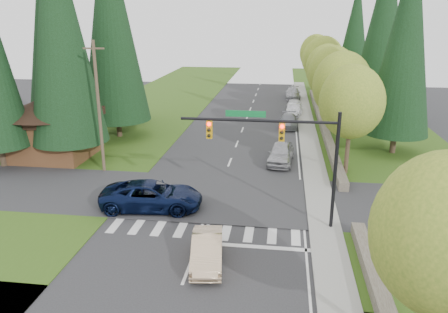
% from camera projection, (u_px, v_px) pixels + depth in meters
% --- Properties ---
extents(ground, '(120.00, 120.00, 0.00)m').
position_uv_depth(ground, '(192.00, 261.00, 21.74)').
color(ground, '#28282B').
rests_on(ground, ground).
extents(grass_east, '(14.00, 110.00, 0.06)m').
position_uv_depth(grass_east, '(380.00, 152.00, 38.92)').
color(grass_east, '#335416').
rests_on(grass_east, ground).
extents(grass_west, '(14.00, 110.00, 0.06)m').
position_uv_depth(grass_west, '(102.00, 141.00, 42.27)').
color(grass_west, '#335416').
rests_on(grass_west, ground).
extents(cross_street, '(120.00, 8.00, 0.10)m').
position_uv_depth(cross_street, '(216.00, 198.00, 29.29)').
color(cross_street, '#28282B').
rests_on(cross_street, ground).
extents(sidewalk_east, '(1.80, 80.00, 0.13)m').
position_uv_depth(sidewalk_east, '(310.00, 143.00, 41.58)').
color(sidewalk_east, gray).
rests_on(sidewalk_east, ground).
extents(curb_east, '(0.20, 80.00, 0.13)m').
position_uv_depth(curb_east, '(301.00, 143.00, 41.69)').
color(curb_east, gray).
rests_on(curb_east, ground).
extents(stone_wall_south, '(0.70, 14.00, 0.70)m').
position_uv_depth(stone_wall_south, '(384.00, 307.00, 17.70)').
color(stone_wall_south, '#4C4438').
rests_on(stone_wall_south, ground).
extents(stone_wall_north, '(0.70, 40.00, 0.70)m').
position_uv_depth(stone_wall_north, '(322.00, 122.00, 48.81)').
color(stone_wall_north, '#4C4438').
rests_on(stone_wall_north, ground).
extents(traffic_signal, '(8.70, 0.37, 6.80)m').
position_uv_depth(traffic_signal, '(285.00, 143.00, 23.89)').
color(traffic_signal, black).
rests_on(traffic_signal, ground).
extents(brown_building, '(8.40, 8.40, 5.40)m').
position_uv_depth(brown_building, '(53.00, 121.00, 36.86)').
color(brown_building, '#4C2D19').
rests_on(brown_building, ground).
extents(utility_pole, '(1.60, 0.24, 10.00)m').
position_uv_depth(utility_pole, '(99.00, 107.00, 32.70)').
color(utility_pole, '#473828').
rests_on(utility_pole, ground).
extents(decid_tree_0, '(4.80, 4.80, 8.37)m').
position_uv_depth(decid_tree_0, '(352.00, 102.00, 32.04)').
color(decid_tree_0, '#38281C').
rests_on(decid_tree_0, ground).
extents(decid_tree_1, '(5.20, 5.20, 8.80)m').
position_uv_depth(decid_tree_1, '(342.00, 85.00, 38.56)').
color(decid_tree_1, '#38281C').
rests_on(decid_tree_1, ground).
extents(decid_tree_2, '(5.00, 5.00, 8.82)m').
position_uv_depth(decid_tree_2, '(332.00, 74.00, 45.15)').
color(decid_tree_2, '#38281C').
rests_on(decid_tree_2, ground).
extents(decid_tree_3, '(5.00, 5.00, 8.55)m').
position_uv_depth(decid_tree_3, '(327.00, 69.00, 51.82)').
color(decid_tree_3, '#38281C').
rests_on(decid_tree_3, ground).
extents(decid_tree_4, '(5.40, 5.40, 9.18)m').
position_uv_depth(decid_tree_4, '(323.00, 60.00, 58.28)').
color(decid_tree_4, '#38281C').
rests_on(decid_tree_4, ground).
extents(decid_tree_5, '(4.80, 4.80, 8.30)m').
position_uv_depth(decid_tree_5, '(318.00, 59.00, 65.07)').
color(decid_tree_5, '#38281C').
rests_on(decid_tree_5, ground).
extents(decid_tree_6, '(5.20, 5.20, 8.86)m').
position_uv_depth(decid_tree_6, '(316.00, 53.00, 71.56)').
color(decid_tree_6, '#38281C').
rests_on(decid_tree_6, ground).
extents(decid_tree_south, '(4.60, 4.60, 7.92)m').
position_uv_depth(decid_tree_south, '(447.00, 235.00, 13.27)').
color(decid_tree_south, '#38281C').
rests_on(decid_tree_south, ground).
extents(conifer_w_a, '(6.12, 6.12, 19.80)m').
position_uv_depth(conifer_w_a, '(59.00, 27.00, 33.30)').
color(conifer_w_a, '#38281C').
rests_on(conifer_w_a, ground).
extents(conifer_w_b, '(5.44, 5.44, 17.80)m').
position_uv_depth(conifer_w_b, '(51.00, 38.00, 37.77)').
color(conifer_w_b, '#38281C').
rests_on(conifer_w_b, ground).
extents(conifer_w_c, '(6.46, 6.46, 20.80)m').
position_uv_depth(conifer_w_c, '(111.00, 20.00, 40.56)').
color(conifer_w_c, '#38281C').
rests_on(conifer_w_c, ground).
extents(conifer_w_e, '(5.78, 5.78, 18.80)m').
position_uv_depth(conifer_w_e, '(115.00, 29.00, 46.79)').
color(conifer_w_e, '#38281C').
rests_on(conifer_w_e, ground).
extents(conifer_e_a, '(5.44, 5.44, 17.80)m').
position_uv_depth(conifer_e_a, '(406.00, 39.00, 35.79)').
color(conifer_e_a, '#38281C').
rests_on(conifer_e_a, ground).
extents(conifer_e_b, '(6.12, 6.12, 19.80)m').
position_uv_depth(conifer_e_b, '(384.00, 24.00, 48.55)').
color(conifer_e_b, '#38281C').
rests_on(conifer_e_b, ground).
extents(conifer_e_c, '(5.10, 5.10, 16.80)m').
position_uv_depth(conifer_e_c, '(355.00, 33.00, 62.34)').
color(conifer_e_c, '#38281C').
rests_on(conifer_e_c, ground).
extents(sedan_champagne, '(2.05, 4.41, 1.40)m').
position_uv_depth(sedan_champagne, '(207.00, 250.00, 21.35)').
color(sedan_champagne, beige).
rests_on(sedan_champagne, ground).
extents(suv_navy, '(6.57, 3.50, 1.75)m').
position_uv_depth(suv_navy, '(152.00, 196.00, 27.36)').
color(suv_navy, black).
rests_on(suv_navy, ground).
extents(parked_car_a, '(2.38, 4.99, 1.65)m').
position_uv_depth(parked_car_a, '(281.00, 154.00, 35.92)').
color(parked_car_a, '#A4A4A8').
rests_on(parked_car_a, ground).
extents(parked_car_b, '(2.00, 4.71, 1.36)m').
position_uv_depth(parked_car_b, '(289.00, 121.00, 47.66)').
color(parked_car_b, gray).
rests_on(parked_car_b, ground).
extents(parked_car_c, '(2.06, 4.58, 1.46)m').
position_uv_depth(parked_car_c, '(294.00, 110.00, 53.07)').
color(parked_car_c, '#BBBCC1').
rests_on(parked_car_c, ground).
extents(parked_car_d, '(2.11, 4.87, 1.64)m').
position_uv_depth(parked_car_d, '(294.00, 106.00, 54.71)').
color(parked_car_d, silver).
rests_on(parked_car_d, ground).
extents(parked_car_e, '(2.16, 5.18, 1.50)m').
position_uv_depth(parked_car_e, '(293.00, 93.00, 64.18)').
color(parked_car_e, '#9B9CA0').
rests_on(parked_car_e, ground).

